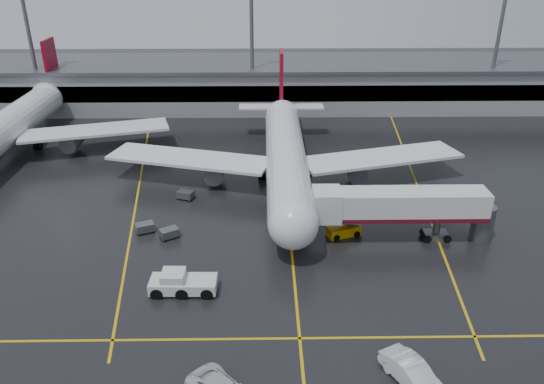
{
  "coord_description": "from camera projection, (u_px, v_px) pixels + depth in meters",
  "views": [
    {
      "loc": [
        -2.82,
        -56.34,
        29.8
      ],
      "look_at": [
        -2.0,
        -2.0,
        4.0
      ],
      "focal_mm": 34.88,
      "sensor_mm": 36.0,
      "label": 1
    }
  ],
  "objects": [
    {
      "name": "apron_line_centre",
      "position": [
        288.0,
        215.0,
        63.71
      ],
      "size": [
        0.25,
        90.0,
        0.02
      ],
      "primitive_type": "cube",
      "color": "gold",
      "rests_on": "ground"
    },
    {
      "name": "service_van_c",
      "position": [
        413.0,
        374.0,
        38.95
      ],
      "size": [
        4.43,
        6.02,
        1.89
      ],
      "primitive_type": "imported",
      "rotation": [
        0.0,
        0.0,
        0.48
      ],
      "color": "silver",
      "rests_on": "ground"
    },
    {
      "name": "terminal",
      "position": [
        278.0,
        83.0,
        105.15
      ],
      "size": [
        122.0,
        19.0,
        8.6
      ],
      "color": "gray",
      "rests_on": "ground"
    },
    {
      "name": "light_mast_right",
      "position": [
        499.0,
        35.0,
        95.99
      ],
      "size": [
        3.0,
        1.2,
        25.45
      ],
      "color": "#595B60",
      "rests_on": "ground"
    },
    {
      "name": "ground",
      "position": [
        288.0,
        215.0,
        63.71
      ],
      "size": [
        220.0,
        220.0,
        0.0
      ],
      "primitive_type": "plane",
      "color": "black",
      "rests_on": "ground"
    },
    {
      "name": "apron_line_left",
      "position": [
        140.0,
        182.0,
        72.47
      ],
      "size": [
        9.99,
        69.35,
        0.02
      ],
      "primitive_type": "cube",
      "rotation": [
        0.0,
        0.0,
        0.14
      ],
      "color": "gold",
      "rests_on": "ground"
    },
    {
      "name": "belt_loader",
      "position": [
        344.0,
        231.0,
        59.04
      ],
      "size": [
        4.02,
        2.67,
        2.36
      ],
      "color": "#D48E00",
      "rests_on": "ground"
    },
    {
      "name": "apron_line_right",
      "position": [
        415.0,
        180.0,
        72.99
      ],
      "size": [
        7.57,
        69.64,
        0.02
      ],
      "primitive_type": "cube",
      "rotation": [
        0.0,
        0.0,
        -0.1
      ],
      "color": "gold",
      "rests_on": "ground"
    },
    {
      "name": "light_mast_mid",
      "position": [
        252.0,
        36.0,
        95.37
      ],
      "size": [
        3.0,
        1.2,
        25.45
      ],
      "color": "#595B60",
      "rests_on": "ground"
    },
    {
      "name": "baggage_cart_c",
      "position": [
        185.0,
        194.0,
        67.37
      ],
      "size": [
        2.33,
        1.93,
        1.12
      ],
      "color": "#595B60",
      "rests_on": "ground"
    },
    {
      "name": "apron_line_stop",
      "position": [
        300.0,
        338.0,
        43.84
      ],
      "size": [
        60.0,
        0.25,
        0.02
      ],
      "primitive_type": "cube",
      "color": "gold",
      "rests_on": "ground"
    },
    {
      "name": "pushback_tractor",
      "position": [
        181.0,
        283.0,
        49.38
      ],
      "size": [
        6.28,
        2.79,
        2.22
      ],
      "color": "silver",
      "rests_on": "ground"
    },
    {
      "name": "jet_bridge",
      "position": [
        401.0,
        208.0,
        56.77
      ],
      "size": [
        19.9,
        3.4,
        6.05
      ],
      "color": "silver",
      "rests_on": "ground"
    },
    {
      "name": "main_airliner",
      "position": [
        286.0,
        153.0,
        70.67
      ],
      "size": [
        48.8,
        45.6,
        14.1
      ],
      "color": "silver",
      "rests_on": "ground"
    },
    {
      "name": "baggage_cart_b",
      "position": [
        145.0,
        227.0,
        59.63
      ],
      "size": [
        2.35,
        1.98,
        1.12
      ],
      "color": "#595B60",
      "rests_on": "ground"
    },
    {
      "name": "second_airliner",
      "position": [
        9.0,
        126.0,
        80.93
      ],
      "size": [
        48.8,
        45.6,
        14.1
      ],
      "color": "silver",
      "rests_on": "ground"
    },
    {
      "name": "baggage_cart_a",
      "position": [
        169.0,
        233.0,
        58.49
      ],
      "size": [
        2.38,
        2.16,
        1.12
      ],
      "color": "#595B60",
      "rests_on": "ground"
    },
    {
      "name": "light_mast_left",
      "position": [
        29.0,
        36.0,
        94.82
      ],
      "size": [
        3.0,
        1.2,
        25.45
      ],
      "color": "#595B60",
      "rests_on": "ground"
    }
  ]
}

